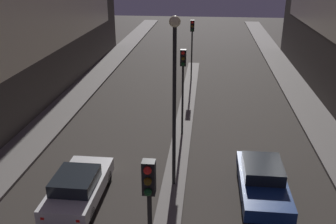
{
  "coord_description": "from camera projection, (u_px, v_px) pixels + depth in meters",
  "views": [
    {
      "loc": [
        1.29,
        -4.14,
        9.55
      ],
      "look_at": [
        -1.08,
        18.02,
        0.5
      ],
      "focal_mm": 40.0,
      "sensor_mm": 36.0,
      "label": 1
    }
  ],
  "objects": [
    {
      "name": "traffic_light_far",
      "position": [
        192.0,
        37.0,
        30.43
      ],
      "size": [
        0.32,
        0.42,
        5.01
      ],
      "color": "black",
      "rests_on": "median_strip"
    },
    {
      "name": "median_strip",
      "position": [
        183.0,
        128.0,
        22.82
      ],
      "size": [
        1.07,
        31.23,
        0.1
      ],
      "color": "#66605B",
      "rests_on": "ground"
    },
    {
      "name": "car_left_lane",
      "position": [
        78.0,
        186.0,
        15.73
      ],
      "size": [
        1.95,
        4.38,
        1.45
      ],
      "color": "silver",
      "rests_on": "ground"
    },
    {
      "name": "street_lamp",
      "position": [
        174.0,
        83.0,
        15.27
      ],
      "size": [
        0.45,
        0.45,
        7.5
      ],
      "color": "black",
      "rests_on": "median_strip"
    },
    {
      "name": "traffic_light_near",
      "position": [
        149.0,
        209.0,
        9.39
      ],
      "size": [
        0.32,
        0.42,
        5.01
      ],
      "color": "black",
      "rests_on": "median_strip"
    },
    {
      "name": "car_right_lane",
      "position": [
        263.0,
        180.0,
        16.18
      ],
      "size": [
        1.94,
        4.74,
        1.42
      ],
      "color": "navy",
      "rests_on": "ground"
    },
    {
      "name": "traffic_light_mid",
      "position": [
        183.0,
        74.0,
        20.55
      ],
      "size": [
        0.32,
        0.42,
        5.01
      ],
      "color": "black",
      "rests_on": "median_strip"
    }
  ]
}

